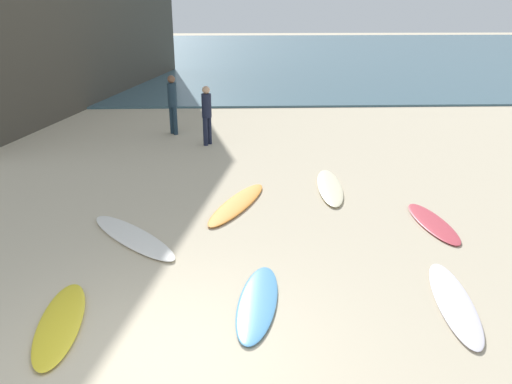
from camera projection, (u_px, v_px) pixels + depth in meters
name	position (u px, v px, depth m)	size (l,w,h in m)	color
ground_plane	(154.00, 362.00, 6.14)	(120.00, 120.00, 0.00)	beige
ocean_water	(222.00, 54.00, 38.83)	(120.00, 40.00, 0.08)	#426675
surfboard_0	(133.00, 237.00, 9.26)	(0.58, 2.52, 0.08)	white
surfboard_1	(60.00, 323.00, 6.80)	(0.56, 1.97, 0.09)	yellow
surfboard_2	(258.00, 302.00, 7.28)	(0.54, 2.02, 0.07)	#5199D2
surfboard_3	(433.00, 223.00, 9.84)	(0.53, 1.96, 0.06)	#D44450
surfboard_4	(330.00, 187.00, 11.67)	(0.54, 2.43, 0.09)	#F7EBBE
surfboard_5	(237.00, 204.00, 10.74)	(0.54, 2.55, 0.08)	orange
surfboard_6	(454.00, 302.00, 7.30)	(0.51, 2.23, 0.06)	white
beachgoer_near	(0.00, 95.00, 17.08)	(0.37, 0.37, 1.82)	#1E3342
beachgoer_mid	(172.00, 101.00, 16.01)	(0.39, 0.39, 1.84)	#1E3342
beachgoer_far	(207.00, 113.00, 14.86)	(0.38, 0.38, 1.71)	#191E33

